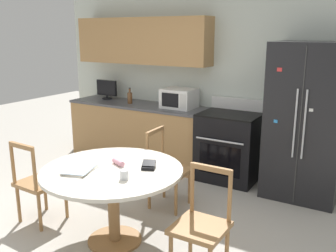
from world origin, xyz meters
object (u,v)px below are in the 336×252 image
at_px(oven_range, 229,146).
at_px(dining_chair_right, 202,226).
at_px(microwave, 179,98).
at_px(counter_bottle, 130,98).
at_px(dining_chair_far, 167,170).
at_px(wallet, 149,166).
at_px(refrigerator, 306,122).
at_px(countertop_tv, 107,89).
at_px(dining_chair_left, 38,183).
at_px(candle_glass, 124,175).

relative_size(oven_range, dining_chair_right, 1.20).
bearing_deg(microwave, counter_bottle, -173.21).
height_order(dining_chair_far, wallet, dining_chair_far).
xyz_separation_m(refrigerator, dining_chair_far, (-1.27, -1.11, -0.50)).
bearing_deg(wallet, dining_chair_right, -16.86).
distance_m(countertop_tv, dining_chair_far, 2.36).
bearing_deg(dining_chair_left, dining_chair_far, 48.81).
xyz_separation_m(counter_bottle, wallet, (1.58, -1.87, -0.22)).
xyz_separation_m(counter_bottle, candle_glass, (1.54, -2.19, -0.21)).
bearing_deg(wallet, dining_chair_left, -167.84).
bearing_deg(dining_chair_right, candle_glass, 10.76).
relative_size(dining_chair_left, wallet, 5.53).
bearing_deg(oven_range, candle_glass, -92.37).
distance_m(microwave, dining_chair_far, 1.46).
relative_size(refrigerator, microwave, 4.04).
bearing_deg(countertop_tv, oven_range, -2.79).
xyz_separation_m(counter_bottle, dining_chair_left, (0.37, -2.13, -0.56)).
bearing_deg(dining_chair_far, microwave, -158.56).
height_order(dining_chair_left, wallet, dining_chair_left).
relative_size(countertop_tv, dining_chair_far, 0.42).
relative_size(counter_bottle, dining_chair_left, 0.27).
xyz_separation_m(dining_chair_far, candle_glass, (0.21, -1.07, 0.35)).
bearing_deg(candle_glass, dining_chair_right, 10.60).
xyz_separation_m(dining_chair_far, dining_chair_left, (-0.97, -1.01, 0.00)).
bearing_deg(candle_glass, refrigerator, 64.02).
height_order(countertop_tv, dining_chair_right, countertop_tv).
xyz_separation_m(countertop_tv, dining_chair_far, (1.90, -1.25, -0.63)).
distance_m(dining_chair_far, dining_chair_left, 1.40).
relative_size(countertop_tv, wallet, 2.31).
relative_size(microwave, countertop_tv, 1.23).
bearing_deg(dining_chair_far, dining_chair_right, 41.38).
bearing_deg(refrigerator, countertop_tv, 177.43).
height_order(counter_bottle, dining_chair_left, counter_bottle).
relative_size(countertop_tv, dining_chair_right, 0.42).
relative_size(candle_glass, wallet, 0.50).
xyz_separation_m(dining_chair_far, dining_chair_right, (0.89, -0.94, 0.00)).
bearing_deg(wallet, countertop_tv, 137.00).
height_order(countertop_tv, candle_glass, countertop_tv).
xyz_separation_m(oven_range, dining_chair_far, (-0.30, -1.14, -0.03)).
height_order(microwave, wallet, microwave).
distance_m(dining_chair_left, wallet, 1.29).
height_order(oven_range, countertop_tv, countertop_tv).
xyz_separation_m(dining_chair_right, dining_chair_left, (-1.86, -0.07, 0.00)).
relative_size(dining_chair_far, dining_chair_right, 1.00).
height_order(oven_range, dining_chair_far, oven_range).
relative_size(countertop_tv, candle_glass, 4.60).
distance_m(oven_range, wallet, 1.91).
bearing_deg(wallet, candle_glass, -96.84).
height_order(oven_range, microwave, microwave).
height_order(dining_chair_far, dining_chair_right, same).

